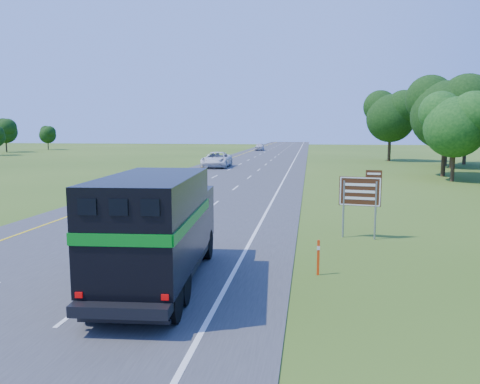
{
  "coord_description": "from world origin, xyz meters",
  "views": [
    {
      "loc": [
        8.03,
        -9.75,
        4.93
      ],
      "look_at": [
        4.12,
        16.28,
        1.41
      ],
      "focal_mm": 35.0,
      "sensor_mm": 36.0,
      "label": 1
    }
  ],
  "objects_px": {
    "white_suv": "(217,160)",
    "far_car": "(259,147)",
    "exit_sign": "(361,194)",
    "horse_truck": "(158,227)"
  },
  "relations": [
    {
      "from": "far_car",
      "to": "exit_sign",
      "type": "xyz_separation_m",
      "value": [
        14.21,
        -88.84,
        1.14
      ]
    },
    {
      "from": "white_suv",
      "to": "exit_sign",
      "type": "relative_size",
      "value": 2.28
    },
    {
      "from": "white_suv",
      "to": "far_car",
      "type": "xyz_separation_m",
      "value": [
        0.16,
        50.41,
        -0.13
      ]
    },
    {
      "from": "horse_truck",
      "to": "far_car",
      "type": "bearing_deg",
      "value": 89.98
    },
    {
      "from": "white_suv",
      "to": "far_car",
      "type": "distance_m",
      "value": 50.41
    },
    {
      "from": "far_car",
      "to": "exit_sign",
      "type": "bearing_deg",
      "value": -82.98
    },
    {
      "from": "horse_truck",
      "to": "white_suv",
      "type": "distance_m",
      "value": 46.79
    },
    {
      "from": "exit_sign",
      "to": "horse_truck",
      "type": "bearing_deg",
      "value": -123.22
    },
    {
      "from": "white_suv",
      "to": "far_car",
      "type": "height_order",
      "value": "white_suv"
    },
    {
      "from": "far_car",
      "to": "horse_truck",
      "type": "bearing_deg",
      "value": -87.76
    }
  ]
}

